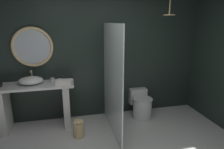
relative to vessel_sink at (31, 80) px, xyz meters
The scene contains 10 objects.
back_wall_panel 1.31m from the vessel_sink, 14.30° to the left, with size 4.80×0.10×2.60m, color #1E2823.
vanity_counter 0.42m from the vessel_sink, 22.43° to the right, with size 1.42×0.53×0.88m.
vessel_sink is the anchor object (origin of this frame).
tumbler_cup 0.38m from the vessel_sink, ahead, with size 0.08×0.08×0.09m, color silver.
round_wall_mirror 0.63m from the vessel_sink, 75.90° to the left, with size 0.76×0.06×0.76m.
shower_glass_panel 1.50m from the vessel_sink, 16.96° to the right, with size 0.02×1.40×1.98m, color silver.
rain_shower_head 2.91m from the vessel_sink, ahead, with size 0.22×0.22×0.39m.
toilet 2.28m from the vessel_sink, ahead, with size 0.42×0.62×0.56m.
waste_bin 1.24m from the vessel_sink, 33.56° to the right, with size 0.19×0.19×0.34m.
folded_hand_towel 0.63m from the vessel_sink, 17.32° to the right, with size 0.29×0.18×0.09m, color silver.
Camera 1 is at (-0.55, -2.10, 2.00)m, focal length 31.36 mm.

